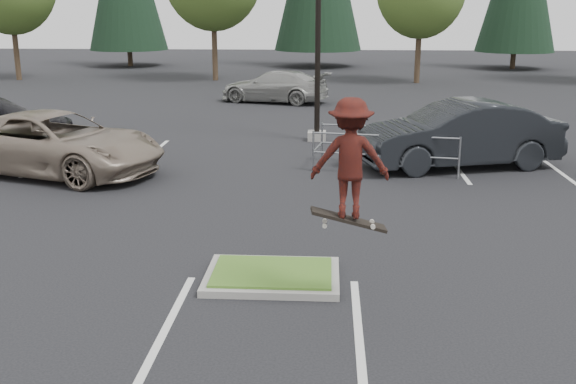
# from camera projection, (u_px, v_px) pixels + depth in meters

# --- Properties ---
(ground) EXTENTS (120.00, 120.00, 0.00)m
(ground) POSITION_uv_depth(u_px,v_px,m) (272.00, 280.00, 11.13)
(ground) COLOR black
(ground) RESTS_ON ground
(grass_median) EXTENTS (2.20, 1.60, 0.16)m
(grass_median) POSITION_uv_depth(u_px,v_px,m) (272.00, 275.00, 11.11)
(grass_median) COLOR gray
(grass_median) RESTS_ON ground
(stall_lines) EXTENTS (22.62, 17.60, 0.01)m
(stall_lines) POSITION_uv_depth(u_px,v_px,m) (239.00, 185.00, 17.00)
(stall_lines) COLOR silver
(stall_lines) RESTS_ON ground
(light_pole) EXTENTS (0.70, 0.60, 10.12)m
(light_pole) POSITION_uv_depth(u_px,v_px,m) (318.00, 0.00, 21.42)
(light_pole) COLOR gray
(light_pole) RESTS_ON ground
(cart_corral) EXTENTS (4.09, 2.01, 1.11)m
(cart_corral) POSITION_uv_depth(u_px,v_px,m) (371.00, 144.00, 18.59)
(cart_corral) COLOR gray
(cart_corral) RESTS_ON ground
(skateboarder) EXTENTS (1.12, 0.65, 1.94)m
(skateboarder) POSITION_uv_depth(u_px,v_px,m) (350.00, 159.00, 9.49)
(skateboarder) COLOR black
(skateboarder) RESTS_ON ground
(car_l_tan) EXTENTS (6.51, 4.43, 1.66)m
(car_l_tan) POSITION_uv_depth(u_px,v_px,m) (54.00, 143.00, 18.02)
(car_l_tan) COLOR gray
(car_l_tan) RESTS_ON ground
(car_r_charc) EXTENTS (5.90, 3.39, 1.84)m
(car_r_charc) POSITION_uv_depth(u_px,v_px,m) (459.00, 135.00, 18.68)
(car_r_charc) COLOR black
(car_r_charc) RESTS_ON ground
(car_far_silver) EXTENTS (5.40, 3.37, 1.46)m
(car_far_silver) POSITION_uv_depth(u_px,v_px,m) (276.00, 87.00, 31.34)
(car_far_silver) COLOR #9E9E99
(car_far_silver) RESTS_ON ground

